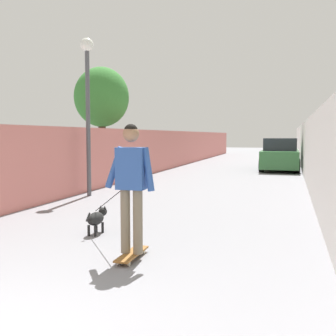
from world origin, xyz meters
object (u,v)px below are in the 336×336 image
Objects in this scene: person_skateboarder at (131,178)px; dog at (97,218)px; car_near at (280,155)px; tree_left_far at (102,98)px; lamp_post at (88,89)px; skateboard at (132,254)px.

person_skateboarder reaches higher than dog.
car_near is at bearing -10.79° from dog.
person_skateboarder is at bearing -152.07° from tree_left_far.
lamp_post is 5.22m from dog.
person_skateboarder reaches higher than car_near.
tree_left_far is at bearing 27.93° from person_skateboarder.
tree_left_far is 1.03× the size of lamp_post.
lamp_post reaches higher than person_skateboarder.
lamp_post is at bearing 29.44° from dog.
tree_left_far is at bearing 126.92° from car_near.
car_near is (15.22, -1.58, -0.40)m from person_skateboarder.
tree_left_far is 3.02× the size of dog.
dog is (1.14, 1.10, 0.21)m from skateboard.
person_skateboarder is 15.31m from car_near.
car_near is at bearing -25.66° from lamp_post.
tree_left_far is at bearing 25.40° from dog.
lamp_post is 1.02× the size of car_near.
skateboard is (-5.05, -3.30, -2.88)m from lamp_post.
person_skateboarder is (-0.00, 0.00, 1.04)m from skateboard.
lamp_post is 6.68m from skateboard.
person_skateboarder reaches higher than skateboard.
tree_left_far is 11.78m from skateboard.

